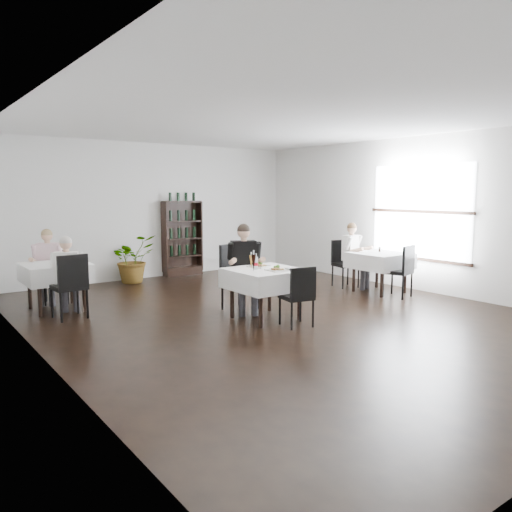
{
  "coord_description": "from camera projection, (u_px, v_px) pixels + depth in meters",
  "views": [
    {
      "loc": [
        -4.84,
        -5.9,
        1.94
      ],
      "look_at": [
        -0.33,
        0.2,
        0.95
      ],
      "focal_mm": 35.0,
      "sensor_mm": 36.0,
      "label": 1
    }
  ],
  "objects": [
    {
      "name": "diner_main",
      "position": [
        245.0,
        261.0,
        7.96
      ],
      "size": [
        0.64,
        0.67,
        1.42
      ],
      "color": "#3D3D44",
      "rests_on": "ground"
    },
    {
      "name": "right_table",
      "position": [
        380.0,
        260.0,
        9.56
      ],
      "size": [
        0.98,
        0.98,
        0.77
      ],
      "color": "black",
      "rests_on": "ground"
    },
    {
      "name": "pilsner_dark",
      "position": [
        254.0,
        263.0,
        7.28
      ],
      "size": [
        0.07,
        0.07,
        0.32
      ],
      "color": "black",
      "rests_on": "main_table"
    },
    {
      "name": "coke_bottle",
      "position": [
        256.0,
        263.0,
        7.48
      ],
      "size": [
        0.06,
        0.06,
        0.24
      ],
      "color": "silver",
      "rests_on": "main_table"
    },
    {
      "name": "right_chair_near",
      "position": [
        402.0,
        268.0,
        9.1
      ],
      "size": [
        0.53,
        0.53,
        0.97
      ],
      "color": "black",
      "rests_on": "ground"
    },
    {
      "name": "right_chair_far",
      "position": [
        344.0,
        260.0,
        10.18
      ],
      "size": [
        0.52,
        0.52,
        0.95
      ],
      "color": "black",
      "rests_on": "ground"
    },
    {
      "name": "diner_right_far",
      "position": [
        354.0,
        250.0,
        9.98
      ],
      "size": [
        0.55,
        0.58,
        1.32
      ],
      "color": "#3D3D44",
      "rests_on": "ground"
    },
    {
      "name": "main_table",
      "position": [
        265.0,
        279.0,
        7.55
      ],
      "size": [
        1.03,
        1.03,
        0.77
      ],
      "color": "black",
      "rests_on": "ground"
    },
    {
      "name": "main_chair_near",
      "position": [
        299.0,
        293.0,
        7.1
      ],
      "size": [
        0.47,
        0.47,
        0.88
      ],
      "color": "black",
      "rests_on": "ground"
    },
    {
      "name": "left_chair_far",
      "position": [
        56.0,
        273.0,
        8.72
      ],
      "size": [
        0.52,
        0.52,
        0.91
      ],
      "color": "black",
      "rests_on": "ground"
    },
    {
      "name": "diner_left_far",
      "position": [
        47.0,
        261.0,
        8.59
      ],
      "size": [
        0.58,
        0.61,
        1.3
      ],
      "color": "#3D3D44",
      "rests_on": "ground"
    },
    {
      "name": "main_chair_far",
      "position": [
        236.0,
        272.0,
        8.22
      ],
      "size": [
        0.6,
        0.6,
        1.07
      ],
      "color": "black",
      "rests_on": "ground"
    },
    {
      "name": "pilsner_lager",
      "position": [
        251.0,
        262.0,
        7.56
      ],
      "size": [
        0.06,
        0.06,
        0.26
      ],
      "color": "#BD8130",
      "rests_on": "main_table"
    },
    {
      "name": "potted_tree",
      "position": [
        133.0,
        259.0,
        10.61
      ],
      "size": [
        1.04,
        0.94,
        1.02
      ],
      "primitive_type": "imported",
      "rotation": [
        0.0,
        0.0,
        0.18
      ],
      "color": "#1F541D",
      "rests_on": "ground"
    },
    {
      "name": "napkin_cutlery",
      "position": [
        290.0,
        269.0,
        7.49
      ],
      "size": [
        0.23,
        0.21,
        0.02
      ],
      "color": "black",
      "rests_on": "main_table"
    },
    {
      "name": "window_right",
      "position": [
        420.0,
        214.0,
        9.67
      ],
      "size": [
        0.06,
        2.3,
        1.85
      ],
      "color": "white",
      "rests_on": "room_shell"
    },
    {
      "name": "diner_left_near",
      "position": [
        67.0,
        270.0,
        7.74
      ],
      "size": [
        0.55,
        0.58,
        1.26
      ],
      "color": "#3D3D44",
      "rests_on": "ground"
    },
    {
      "name": "wine_shelf",
      "position": [
        182.0,
        239.0,
        11.5
      ],
      "size": [
        0.9,
        0.28,
        1.75
      ],
      "color": "black",
      "rests_on": "ground"
    },
    {
      "name": "left_table",
      "position": [
        56.0,
        273.0,
        8.13
      ],
      "size": [
        0.98,
        0.98,
        0.77
      ],
      "color": "black",
      "rests_on": "ground"
    },
    {
      "name": "room_shell",
      "position": [
        281.0,
        220.0,
        7.62
      ],
      "size": [
        9.0,
        9.0,
        9.0
      ],
      "color": "black",
      "rests_on": "ground"
    },
    {
      "name": "plate_near",
      "position": [
        277.0,
        269.0,
        7.37
      ],
      "size": [
        0.27,
        0.27,
        0.08
      ],
      "color": "white",
      "rests_on": "main_table"
    },
    {
      "name": "plate_far",
      "position": [
        259.0,
        266.0,
        7.74
      ],
      "size": [
        0.35,
        0.35,
        0.09
      ],
      "color": "white",
      "rests_on": "main_table"
    },
    {
      "name": "left_chair_near",
      "position": [
        71.0,
        282.0,
        7.54
      ],
      "size": [
        0.48,
        0.49,
        1.0
      ],
      "color": "black",
      "rests_on": "ground"
    },
    {
      "name": "pepper_mill",
      "position": [
        380.0,
        249.0,
        9.66
      ],
      "size": [
        0.04,
        0.04,
        0.1
      ],
      "primitive_type": "cylinder",
      "rotation": [
        0.0,
        0.0,
        0.04
      ],
      "color": "black",
      "rests_on": "right_table"
    }
  ]
}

